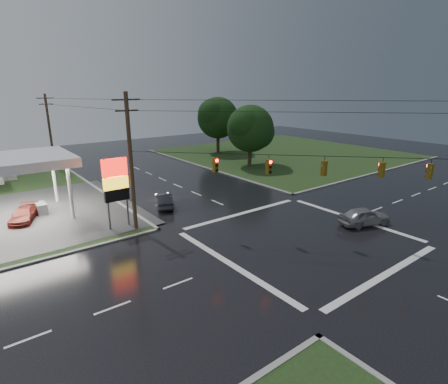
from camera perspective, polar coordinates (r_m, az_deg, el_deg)
ground at (r=28.17m, az=12.39°, el=-7.29°), size 120.00×120.00×0.00m
grass_ne at (r=63.52m, az=9.97°, el=6.22°), size 36.00×36.00×0.08m
pylon_sign at (r=29.39m, az=-17.27°, el=1.63°), size 2.00×0.35×6.00m
utility_pole_nw at (r=28.45m, az=-14.97°, el=4.89°), size 2.20×0.32×11.00m
utility_pole_n at (r=55.66m, az=-26.56°, el=8.96°), size 2.20×0.32×10.50m
traffic_signals at (r=26.27m, az=13.32°, el=5.75°), size 26.87×26.87×1.47m
tree_ne_near at (r=51.66m, az=4.43°, el=10.27°), size 7.99×6.80×8.98m
tree_ne_far at (r=62.77m, az=-0.89°, el=12.00°), size 8.46×7.20×9.80m
car_north at (r=34.74m, az=-9.75°, el=-1.30°), size 2.94×4.39×1.37m
car_crossing at (r=32.10m, az=21.95°, el=-3.69°), size 4.76×3.06×1.51m
car_pump at (r=35.20m, az=-29.86°, el=-3.23°), size 3.27×4.56×1.23m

